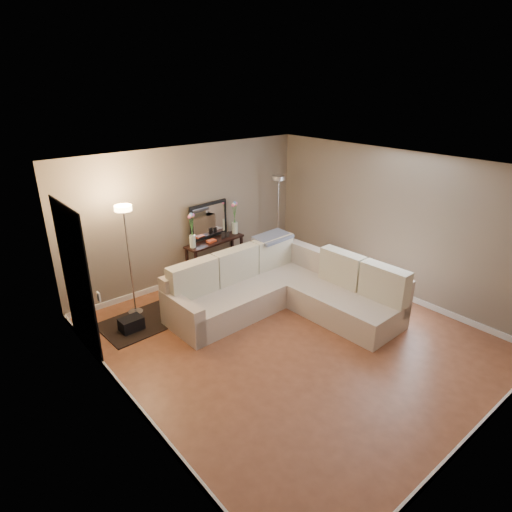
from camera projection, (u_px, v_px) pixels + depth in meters
floor at (289, 337)px, 6.58m from camera, size 5.00×5.50×0.01m
ceiling at (295, 168)px, 5.58m from camera, size 5.00×5.50×0.01m
wall_back at (189, 216)px, 8.04m from camera, size 5.00×0.02×2.60m
wall_front at (492, 345)px, 4.12m from camera, size 5.00×0.02×2.60m
wall_left at (125, 318)px, 4.60m from camera, size 0.02×5.50×2.60m
wall_right at (394, 224)px, 7.57m from camera, size 0.02×5.50×2.60m
baseboard_back at (194, 276)px, 8.50m from camera, size 5.00×0.03×0.10m
baseboard_front at (465, 442)px, 4.62m from camera, size 5.00×0.03×0.10m
baseboard_left at (139, 408)px, 5.09m from camera, size 0.03×5.50×0.10m
baseboard_right at (385, 288)px, 8.03m from camera, size 0.03×5.50×0.10m
doorway at (76, 281)px, 5.90m from camera, size 0.02×1.20×2.20m
switch_plate at (99, 297)px, 5.25m from camera, size 0.02×0.08×0.12m
sectional_sofa at (281, 289)px, 7.28m from camera, size 2.97×2.78×1.01m
throw_blanket at (273, 237)px, 7.84m from camera, size 0.76×0.48×0.10m
console_table at (212, 258)px, 8.37m from camera, size 1.30×0.48×0.78m
leaning_mirror at (209, 220)px, 8.26m from camera, size 0.90×0.14×0.70m
table_decor at (216, 239)px, 8.25m from camera, size 0.54×0.14×0.13m
flower_vase_left at (192, 233)px, 7.83m from camera, size 0.15×0.13×0.67m
flower_vase_right at (235, 220)px, 8.54m from camera, size 0.15×0.13×0.67m
floor_lamp_lit at (127, 239)px, 6.75m from camera, size 0.28×0.28×1.89m
floor_lamp_unlit at (278, 202)px, 8.79m from camera, size 0.31×0.31×1.88m
charcoal_rug at (141, 323)px, 6.95m from camera, size 1.27×0.98×0.02m
black_bag at (131, 324)px, 6.72m from camera, size 0.36×0.26×0.23m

